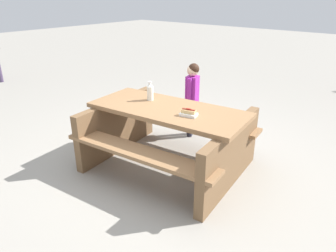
# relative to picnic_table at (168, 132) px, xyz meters

# --- Properties ---
(ground_plane) EXTENTS (30.00, 30.00, 0.00)m
(ground_plane) POSITION_rel_picnic_table_xyz_m (0.00, 0.00, -0.44)
(ground_plane) COLOR gray
(ground_plane) RESTS_ON ground
(picnic_table) EXTENTS (1.96, 1.61, 0.75)m
(picnic_table) POSITION_rel_picnic_table_xyz_m (0.00, 0.00, 0.00)
(picnic_table) COLOR olive
(picnic_table) RESTS_ON ground
(soda_bottle) EXTENTS (0.08, 0.08, 0.23)m
(soda_bottle) POSITION_rel_picnic_table_xyz_m (-0.34, 0.07, 0.41)
(soda_bottle) COLOR silver
(soda_bottle) RESTS_ON picnic_table
(hotdog_tray) EXTENTS (0.20, 0.15, 0.08)m
(hotdog_tray) POSITION_rel_picnic_table_xyz_m (0.33, -0.05, 0.34)
(hotdog_tray) COLOR white
(hotdog_tray) RESTS_ON picnic_table
(child_in_coat) EXTENTS (0.18, 0.26, 1.06)m
(child_in_coat) POSITION_rel_picnic_table_xyz_m (-0.31, 0.90, 0.24)
(child_in_coat) COLOR #262633
(child_in_coat) RESTS_ON ground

